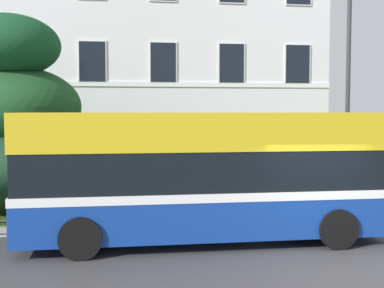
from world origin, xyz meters
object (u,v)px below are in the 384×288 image
evergreen_tree (10,127)px  single_decker_bus (206,174)px  georgian_townhouse (156,49)px  street_lamp_post (348,73)px

evergreen_tree → single_decker_bus: bearing=-37.8°
georgian_townhouse → street_lamp_post: size_ratio=1.90×
georgian_townhouse → evergreen_tree: georgian_townhouse is taller
georgian_townhouse → single_decker_bus: bearing=-88.4°
evergreen_tree → street_lamp_post: 10.92m
georgian_townhouse → evergreen_tree: bearing=-119.3°
evergreen_tree → single_decker_bus: evergreen_tree is taller
evergreen_tree → georgian_townhouse: bearing=60.7°
evergreen_tree → street_lamp_post: street_lamp_post is taller
evergreen_tree → street_lamp_post: (10.71, -1.19, 1.72)m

